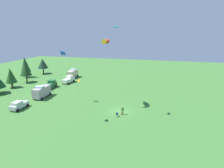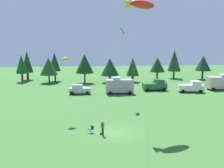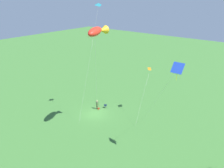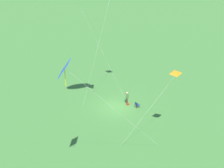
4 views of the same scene
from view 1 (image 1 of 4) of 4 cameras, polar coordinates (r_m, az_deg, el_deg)
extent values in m
plane|color=#3A6F30|center=(39.22, 2.72, -8.87)|extent=(160.00, 160.00, 0.00)
cylinder|color=#423825|center=(37.70, 3.61, -9.25)|extent=(0.14, 0.14, 0.85)
cylinder|color=#423825|center=(37.65, 3.28, -9.28)|extent=(0.14, 0.14, 0.85)
cylinder|color=#425D33|center=(37.37, 3.46, -8.25)|extent=(0.46, 0.46, 0.62)
sphere|color=tan|center=(37.18, 3.47, -7.60)|extent=(0.24, 0.24, 0.24)
cylinder|color=#425D33|center=(37.35, 3.79, -8.22)|extent=(0.15, 0.19, 0.56)
cylinder|color=#425D33|center=(37.25, 3.19, -8.27)|extent=(0.13, 0.14, 0.55)
cube|color=navy|center=(36.67, 1.76, -10.00)|extent=(0.67, 0.67, 0.04)
cube|color=navy|center=(36.76, 1.61, -9.59)|extent=(0.33, 0.40, 0.40)
cylinder|color=#A5A8AD|center=(36.68, 2.20, -10.37)|extent=(0.03, 0.03, 0.42)
cylinder|color=#A5A8AD|center=(36.51, 1.60, -10.49)|extent=(0.03, 0.03, 0.42)
cylinder|color=#A5A8AD|center=(37.01, 1.91, -10.10)|extent=(0.03, 0.03, 0.42)
cylinder|color=#A5A8AD|center=(36.85, 1.31, -10.22)|extent=(0.03, 0.03, 0.42)
cube|color=#A12713|center=(37.73, 3.11, -9.75)|extent=(0.35, 0.26, 0.22)
cube|color=#ADBABA|center=(45.37, -28.04, -6.20)|extent=(4.26, 1.94, 0.90)
cube|color=#ADBEAF|center=(44.78, -28.61, -5.50)|extent=(2.05, 1.72, 0.65)
cylinder|color=black|center=(43.90, -28.39, -7.62)|extent=(0.69, 0.24, 0.68)
cylinder|color=black|center=(45.27, -30.19, -7.18)|extent=(0.69, 0.24, 0.68)
cylinder|color=black|center=(45.86, -25.77, -6.27)|extent=(0.69, 0.24, 0.68)
cylinder|color=black|center=(47.18, -27.56, -5.90)|extent=(0.69, 0.24, 0.68)
cube|color=#A799A1|center=(50.49, -21.95, -2.31)|extent=(5.45, 2.34, 2.50)
cube|color=silver|center=(49.57, -22.55, -0.89)|extent=(1.45, 2.06, 0.50)
cylinder|color=black|center=(48.73, -21.94, -4.52)|extent=(0.69, 0.24, 0.68)
cylinder|color=black|center=(50.11, -24.17, -4.22)|extent=(0.69, 0.24, 0.68)
cylinder|color=black|center=(51.74, -19.50, -3.09)|extent=(0.69, 0.24, 0.68)
cylinder|color=black|center=(53.04, -21.67, -2.84)|extent=(0.69, 0.24, 0.68)
cube|color=#266039|center=(58.27, -19.49, -0.34)|extent=(5.14, 2.37, 1.20)
cube|color=#1F5B31|center=(58.84, -19.11, 0.86)|extent=(1.93, 1.97, 0.80)
cylinder|color=black|center=(60.46, -19.50, -0.35)|extent=(0.69, 0.27, 0.68)
cylinder|color=black|center=(59.41, -17.68, -0.47)|extent=(0.69, 0.27, 0.68)
cylinder|color=black|center=(57.52, -21.25, -1.36)|extent=(0.69, 0.27, 0.68)
cylinder|color=black|center=(56.42, -19.36, -1.50)|extent=(0.69, 0.27, 0.68)
cube|color=white|center=(62.63, -14.08, 1.23)|extent=(5.19, 2.55, 1.20)
cube|color=white|center=(63.18, -13.62, 2.32)|extent=(2.00, 2.03, 0.80)
cylinder|color=black|center=(64.81, -13.92, 1.19)|extent=(0.70, 0.30, 0.68)
cylinder|color=black|center=(63.61, -12.31, 1.01)|extent=(0.70, 0.30, 0.68)
cylinder|color=black|center=(62.03, -15.82, 0.38)|extent=(0.70, 0.30, 0.68)
cylinder|color=black|center=(60.76, -14.17, 0.18)|extent=(0.70, 0.30, 0.68)
cube|color=beige|center=(69.64, -12.74, 3.36)|extent=(5.44, 2.31, 2.50)
cube|color=silver|center=(69.90, -12.58, 4.67)|extent=(1.44, 2.05, 0.50)
cylinder|color=black|center=(72.13, -12.85, 2.77)|extent=(0.68, 0.23, 0.68)
cylinder|color=black|center=(71.11, -11.13, 2.68)|extent=(0.68, 0.23, 0.68)
cylinder|color=black|center=(68.78, -14.28, 2.02)|extent=(0.68, 0.23, 0.68)
cylinder|color=black|center=(67.71, -12.49, 1.92)|extent=(0.68, 0.23, 0.68)
cylinder|color=#4D391B|center=(63.88, -29.79, -0.29)|extent=(0.57, 0.57, 1.64)
cone|color=#1D4A1C|center=(63.18, -30.19, 2.43)|extent=(3.30, 3.30, 4.63)
cylinder|color=#423227|center=(68.17, -26.10, 1.54)|extent=(0.44, 0.44, 2.56)
cone|color=#183B16|center=(67.54, -26.42, 4.08)|extent=(3.90, 3.90, 3.65)
cylinder|color=#4E3719|center=(76.19, -26.13, 2.75)|extent=(0.50, 0.50, 2.07)
cone|color=#234525|center=(75.48, -26.50, 5.68)|extent=(3.67, 3.67, 5.87)
cylinder|color=#4F3727|center=(80.16, -21.49, 4.00)|extent=(0.50, 0.50, 2.40)
cone|color=#1A3625|center=(79.60, -21.72, 6.25)|extent=(4.28, 4.28, 4.03)
ellipsoid|color=red|center=(40.37, -1.72, 13.75)|extent=(3.64, 2.31, 1.28)
cone|color=yellow|center=(38.92, -2.38, 13.65)|extent=(1.18, 1.10, 1.10)
sphere|color=yellow|center=(41.34, -1.81, 13.98)|extent=(0.27, 0.27, 0.27)
cylinder|color=silver|center=(38.20, 0.86, 2.32)|extent=(5.36, 5.06, 14.88)
cylinder|color=#4C3823|center=(37.78, 3.58, -9.90)|extent=(0.04, 0.04, 0.01)
pyramid|color=teal|center=(35.38, 1.26, 18.23)|extent=(1.03, 0.80, 0.55)
cylinder|color=silver|center=(38.28, 2.56, 4.51)|extent=(4.59, 0.65, 17.72)
cylinder|color=#4C3823|center=(43.00, 3.49, -6.54)|extent=(0.04, 0.04, 0.01)
pyramid|color=orange|center=(33.31, -11.06, 1.18)|extent=(1.08, 0.89, 0.57)
cylinder|color=silver|center=(36.92, -9.49, -3.99)|extent=(5.12, 0.90, 8.01)
cylinder|color=#4C3823|center=(40.75, -8.33, -8.03)|extent=(0.04, 0.04, 0.01)
cube|color=blue|center=(43.86, -15.74, 9.63)|extent=(0.76, 1.25, 1.03)
cylinder|color=yellow|center=(43.94, -15.67, 8.68)|extent=(0.04, 0.04, 1.23)
cylinder|color=silver|center=(39.92, -13.21, 0.39)|extent=(7.60, 7.44, 12.04)
cylinder|color=#4C3823|center=(37.31, -10.22, -10.50)|extent=(0.04, 0.04, 0.01)
camera|label=2|loc=(38.91, 48.05, 1.68)|focal=42.00mm
camera|label=3|loc=(66.18, -13.06, 17.97)|focal=35.00mm
camera|label=4|loc=(52.76, -37.46, 17.36)|focal=50.00mm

